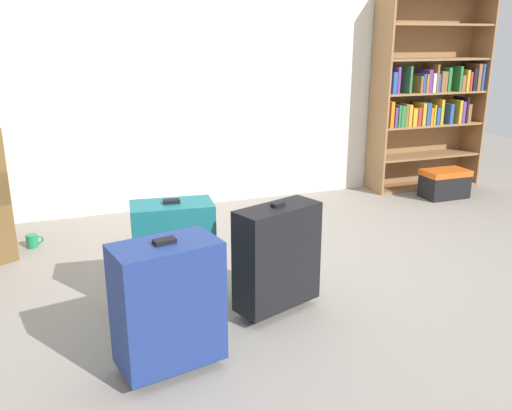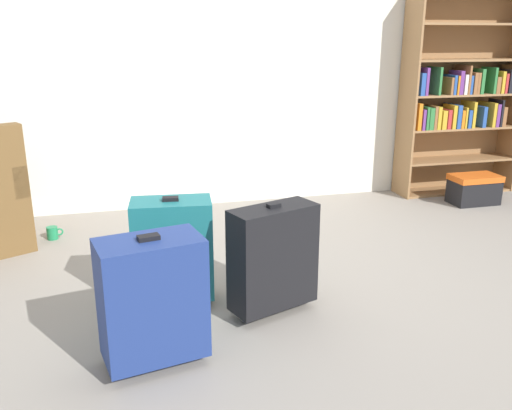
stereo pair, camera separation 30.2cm
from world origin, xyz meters
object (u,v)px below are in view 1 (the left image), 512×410
mug (32,241)px  suitcase_teal (174,252)px  storage_box (445,183)px  suitcase_navy_blue (168,303)px  suitcase_black (277,256)px  bookshelf (427,94)px

mug → suitcase_teal: suitcase_teal is taller
storage_box → suitcase_navy_blue: 3.52m
suitcase_teal → suitcase_black: bearing=-26.9°
mug → storage_box: bearing=0.2°
mug → suitcase_navy_blue: (0.62, -1.83, 0.28)m
bookshelf → suitcase_black: 3.13m
storage_box → suitcase_black: (-2.33, -1.51, 0.19)m
storage_box → suitcase_teal: (-2.84, -1.26, 0.19)m
storage_box → suitcase_navy_blue: size_ratio=0.67×
suitcase_black → suitcase_navy_blue: size_ratio=0.99×
suitcase_black → suitcase_teal: same height
mug → suitcase_teal: bearing=-58.1°
bookshelf → suitcase_black: bookshelf is taller
storage_box → suitcase_teal: size_ratio=0.68×
suitcase_black → storage_box: bearing=32.9°
bookshelf → mug: bearing=-173.1°
mug → bookshelf: bearing=6.9°
mug → suitcase_black: (1.28, -1.50, 0.28)m
suitcase_black → mug: bearing=130.4°
mug → suitcase_teal: (0.77, -1.24, 0.28)m
suitcase_black → bookshelf: bearing=39.2°
bookshelf → mug: size_ratio=15.47×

